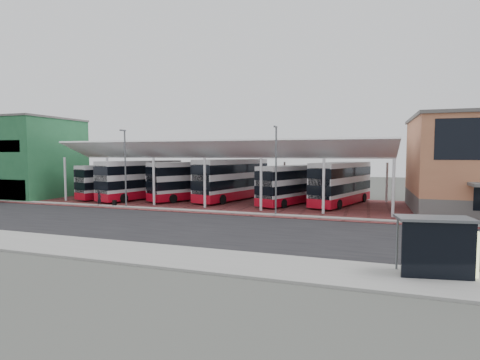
{
  "coord_description": "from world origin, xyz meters",
  "views": [
    {
      "loc": [
        9.72,
        -26.62,
        5.6
      ],
      "look_at": [
        -1.71,
        7.13,
        3.11
      ],
      "focal_mm": 28.0,
      "sensor_mm": 36.0,
      "label": 1
    }
  ],
  "objects_px": {
    "bus_3": "(232,180)",
    "bus_4": "(292,185)",
    "bus_2": "(192,181)",
    "bus_1": "(141,180)",
    "bus_0": "(117,181)",
    "bus_5": "(341,184)",
    "pedestrian": "(99,199)",
    "bus_shelter": "(443,241)"
  },
  "relations": [
    {
      "from": "bus_1",
      "to": "bus_0",
      "type": "bearing_deg",
      "value": -166.05
    },
    {
      "from": "bus_4",
      "to": "bus_0",
      "type": "bearing_deg",
      "value": -155.1
    },
    {
      "from": "bus_2",
      "to": "bus_5",
      "type": "xyz_separation_m",
      "value": [
        17.43,
        1.05,
        0.03
      ]
    },
    {
      "from": "bus_1",
      "to": "bus_4",
      "type": "xyz_separation_m",
      "value": [
        18.44,
        1.32,
        -0.22
      ]
    },
    {
      "from": "bus_2",
      "to": "pedestrian",
      "type": "xyz_separation_m",
      "value": [
        -6.87,
        -8.28,
        -1.49
      ]
    },
    {
      "from": "bus_3",
      "to": "bus_4",
      "type": "bearing_deg",
      "value": 6.98
    },
    {
      "from": "bus_1",
      "to": "bus_2",
      "type": "height_order",
      "value": "bus_1"
    },
    {
      "from": "bus_3",
      "to": "bus_2",
      "type": "bearing_deg",
      "value": -151.58
    },
    {
      "from": "bus_5",
      "to": "pedestrian",
      "type": "relative_size",
      "value": 7.32
    },
    {
      "from": "bus_0",
      "to": "bus_5",
      "type": "xyz_separation_m",
      "value": [
        27.35,
        2.25,
        0.22
      ]
    },
    {
      "from": "bus_1",
      "to": "bus_5",
      "type": "height_order",
      "value": "bus_1"
    },
    {
      "from": "bus_1",
      "to": "bus_3",
      "type": "xyz_separation_m",
      "value": [
        11.05,
        2.45,
        0.1
      ]
    },
    {
      "from": "bus_1",
      "to": "bus_2",
      "type": "distance_m",
      "value": 6.41
    },
    {
      "from": "bus_1",
      "to": "bus_3",
      "type": "distance_m",
      "value": 11.32
    },
    {
      "from": "bus_2",
      "to": "bus_1",
      "type": "bearing_deg",
      "value": -138.94
    },
    {
      "from": "pedestrian",
      "to": "bus_shelter",
      "type": "bearing_deg",
      "value": -117.6
    },
    {
      "from": "bus_2",
      "to": "bus_0",
      "type": "bearing_deg",
      "value": -144.33
    },
    {
      "from": "bus_3",
      "to": "bus_4",
      "type": "xyz_separation_m",
      "value": [
        7.39,
        -1.13,
        -0.31
      ]
    },
    {
      "from": "bus_3",
      "to": "bus_5",
      "type": "distance_m",
      "value": 12.64
    },
    {
      "from": "bus_0",
      "to": "bus_2",
      "type": "distance_m",
      "value": 9.99
    },
    {
      "from": "bus_2",
      "to": "bus_3",
      "type": "distance_m",
      "value": 4.92
    },
    {
      "from": "bus_4",
      "to": "pedestrian",
      "type": "height_order",
      "value": "bus_4"
    },
    {
      "from": "bus_1",
      "to": "bus_shelter",
      "type": "height_order",
      "value": "bus_1"
    },
    {
      "from": "bus_2",
      "to": "bus_shelter",
      "type": "bearing_deg",
      "value": -15.44
    },
    {
      "from": "bus_0",
      "to": "bus_3",
      "type": "distance_m",
      "value": 14.89
    },
    {
      "from": "bus_0",
      "to": "bus_shelter",
      "type": "height_order",
      "value": "bus_0"
    },
    {
      "from": "bus_1",
      "to": "bus_4",
      "type": "distance_m",
      "value": 18.49
    },
    {
      "from": "bus_0",
      "to": "bus_5",
      "type": "height_order",
      "value": "bus_5"
    },
    {
      "from": "bus_0",
      "to": "bus_2",
      "type": "bearing_deg",
      "value": 25.92
    },
    {
      "from": "bus_5",
      "to": "bus_2",
      "type": "bearing_deg",
      "value": -157.68
    },
    {
      "from": "bus_3",
      "to": "pedestrian",
      "type": "height_order",
      "value": "bus_3"
    },
    {
      "from": "bus_5",
      "to": "bus_1",
      "type": "bearing_deg",
      "value": -155.32
    },
    {
      "from": "bus_3",
      "to": "pedestrian",
      "type": "distance_m",
      "value": 15.05
    },
    {
      "from": "pedestrian",
      "to": "bus_3",
      "type": "bearing_deg",
      "value": -53.37
    },
    {
      "from": "pedestrian",
      "to": "bus_shelter",
      "type": "relative_size",
      "value": 0.45
    },
    {
      "from": "bus_4",
      "to": "bus_shelter",
      "type": "xyz_separation_m",
      "value": [
        11.07,
        -22.59,
        -0.4
      ]
    },
    {
      "from": "bus_2",
      "to": "bus_3",
      "type": "bearing_deg",
      "value": 41.56
    },
    {
      "from": "bus_1",
      "to": "bus_3",
      "type": "height_order",
      "value": "bus_3"
    },
    {
      "from": "bus_4",
      "to": "bus_3",
      "type": "bearing_deg",
      "value": -166.76
    },
    {
      "from": "bus_1",
      "to": "bus_4",
      "type": "bearing_deg",
      "value": 20.63
    },
    {
      "from": "bus_5",
      "to": "bus_0",
      "type": "bearing_deg",
      "value": -156.44
    },
    {
      "from": "bus_2",
      "to": "bus_3",
      "type": "height_order",
      "value": "bus_3"
    }
  ]
}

